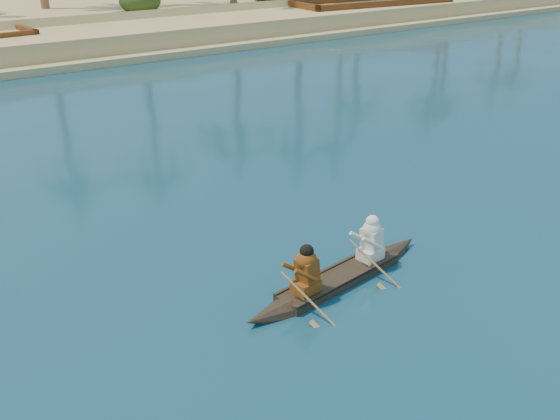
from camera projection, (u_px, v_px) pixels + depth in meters
sandy_embankment at (37, 5)px, 50.76m from camera, size 150.00×51.00×1.50m
shrub_cluster at (108, 16)px, 39.12m from camera, size 100.00×6.00×2.40m
canoe at (340, 271)px, 11.97m from camera, size 4.74×1.18×1.29m
barge_right at (371, 13)px, 44.63m from camera, size 12.26×5.05×1.99m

